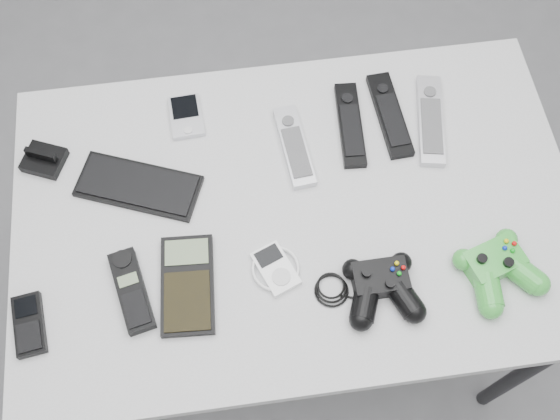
{
  "coord_description": "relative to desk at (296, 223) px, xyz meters",
  "views": [
    {
      "loc": [
        -0.06,
        -0.6,
        1.9
      ],
      "look_at": [
        0.01,
        -0.05,
        0.76
      ],
      "focal_mm": 42.0,
      "sensor_mm": 36.0,
      "label": 1
    }
  ],
  "objects": [
    {
      "name": "cordless_handset",
      "position": [
        -0.33,
        -0.13,
        0.08
      ],
      "size": [
        0.08,
        0.17,
        0.03
      ],
      "primitive_type": "cube",
      "rotation": [
        0.0,
        0.0,
        0.22
      ],
      "color": "black",
      "rests_on": "desk"
    },
    {
      "name": "remote_silver_b",
      "position": [
        0.31,
        0.16,
        0.08
      ],
      "size": [
        0.09,
        0.22,
        0.02
      ],
      "primitive_type": "cube",
      "rotation": [
        0.0,
        0.0,
        -0.19
      ],
      "color": "#B4B4BB",
      "rests_on": "desk"
    },
    {
      "name": "floor",
      "position": [
        -0.05,
        0.05,
        -0.68
      ],
      "size": [
        3.5,
        3.5,
        0.0
      ],
      "primitive_type": "plane",
      "color": "slate",
      "rests_on": "ground"
    },
    {
      "name": "pda",
      "position": [
        -0.2,
        0.24,
        0.07
      ],
      "size": [
        0.07,
        0.11,
        0.02
      ],
      "primitive_type": "cube",
      "rotation": [
        0.0,
        0.0,
        0.05
      ],
      "color": "silver",
      "rests_on": "desk"
    },
    {
      "name": "remote_silver_a",
      "position": [
        0.02,
        0.14,
        0.07
      ],
      "size": [
        0.06,
        0.19,
        0.02
      ],
      "primitive_type": "cube",
      "rotation": [
        0.0,
        0.0,
        0.09
      ],
      "color": "silver",
      "rests_on": "desk"
    },
    {
      "name": "desk",
      "position": [
        0.0,
        0.0,
        0.0
      ],
      "size": [
        1.11,
        0.71,
        0.74
      ],
      "color": "#A9A9AB",
      "rests_on": "floor"
    },
    {
      "name": "controller_black",
      "position": [
        0.13,
        -0.19,
        0.09
      ],
      "size": [
        0.24,
        0.15,
        0.05
      ],
      "primitive_type": null,
      "rotation": [
        0.0,
        0.0,
        0.01
      ],
      "color": "black",
      "rests_on": "desk"
    },
    {
      "name": "mobile_phone",
      "position": [
        -0.51,
        -0.17,
        0.07
      ],
      "size": [
        0.07,
        0.12,
        0.02
      ],
      "primitive_type": "cube",
      "rotation": [
        0.0,
        0.0,
        0.13
      ],
      "color": "black",
      "rests_on": "desk"
    },
    {
      "name": "remote_black_b",
      "position": [
        0.23,
        0.19,
        0.07
      ],
      "size": [
        0.06,
        0.21,
        0.02
      ],
      "primitive_type": "cube",
      "rotation": [
        0.0,
        0.0,
        0.06
      ],
      "color": "black",
      "rests_on": "desk"
    },
    {
      "name": "pda_keyboard",
      "position": [
        -0.3,
        0.09,
        0.07
      ],
      "size": [
        0.26,
        0.18,
        0.01
      ],
      "primitive_type": "cube",
      "rotation": [
        0.0,
        0.0,
        -0.38
      ],
      "color": "black",
      "rests_on": "desk"
    },
    {
      "name": "dock_bracket",
      "position": [
        -0.49,
        0.17,
        0.09
      ],
      "size": [
        0.1,
        0.09,
        0.04
      ],
      "primitive_type": "cube",
      "rotation": [
        0.0,
        0.0,
        -0.41
      ],
      "color": "black",
      "rests_on": "desk"
    },
    {
      "name": "controller_green",
      "position": [
        0.35,
        -0.18,
        0.09
      ],
      "size": [
        0.19,
        0.19,
        0.05
      ],
      "primitive_type": null,
      "rotation": [
        0.0,
        0.0,
        0.31
      ],
      "color": "#24872B",
      "rests_on": "desk"
    },
    {
      "name": "mp3_player",
      "position": [
        -0.06,
        -0.12,
        0.07
      ],
      "size": [
        0.12,
        0.12,
        0.02
      ],
      "primitive_type": "cube",
      "rotation": [
        0.0,
        0.0,
        0.38
      ],
      "color": "white",
      "rests_on": "desk"
    },
    {
      "name": "calculator",
      "position": [
        -0.22,
        -0.13,
        0.07
      ],
      "size": [
        0.11,
        0.2,
        0.02
      ],
      "primitive_type": "cube",
      "rotation": [
        0.0,
        0.0,
        -0.06
      ],
      "color": "black",
      "rests_on": "desk"
    },
    {
      "name": "remote_black_a",
      "position": [
        0.14,
        0.17,
        0.07
      ],
      "size": [
        0.06,
        0.2,
        0.02
      ],
      "primitive_type": "cube",
      "rotation": [
        0.0,
        0.0,
        -0.07
      ],
      "color": "black",
      "rests_on": "desk"
    }
  ]
}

